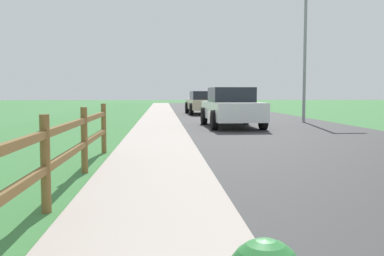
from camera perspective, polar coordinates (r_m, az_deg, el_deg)
name	(u,v)px	position (r m, az deg, el deg)	size (l,w,h in m)	color
ground_plane	(177,117)	(25.40, -1.89, 1.43)	(120.00, 120.00, 0.00)	#3D7B3E
road_asphalt	(233,115)	(27.73, 5.22, 1.68)	(7.00, 66.00, 0.01)	#383838
curb_concrete	(127,115)	(27.47, -8.30, 1.62)	(6.00, 66.00, 0.01)	#B1A399
grass_verge	(102,115)	(27.63, -11.41, 1.60)	(5.00, 66.00, 0.00)	#3D7B3E
rail_fence	(45,156)	(5.27, -18.16, -3.43)	(0.11, 10.18, 1.12)	brown
parked_suv_white	(231,107)	(17.88, 5.01, 2.63)	(2.15, 4.85, 1.57)	white
parked_car_beige	(204,102)	(28.70, 1.58, 3.28)	(2.28, 5.02, 1.46)	#C6B793
street_lamp	(308,45)	(21.48, 14.48, 10.15)	(1.17, 0.20, 5.88)	gray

